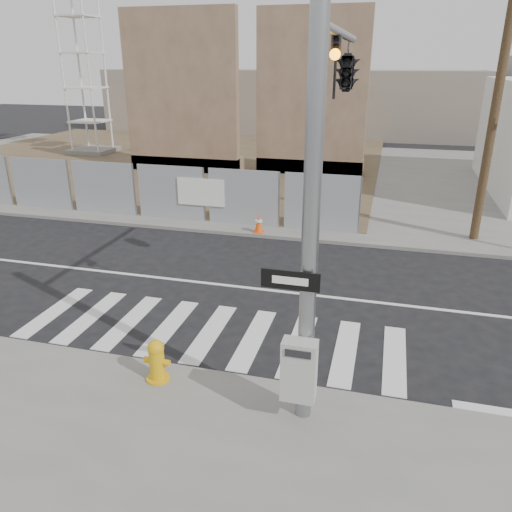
% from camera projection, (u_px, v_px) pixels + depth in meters
% --- Properties ---
extents(ground, '(100.00, 100.00, 0.00)m').
position_uv_depth(ground, '(242.00, 287.00, 13.40)').
color(ground, black).
rests_on(ground, ground).
extents(sidewalk_far, '(50.00, 20.00, 0.12)m').
position_uv_depth(sidewalk_far, '(318.00, 176.00, 25.97)').
color(sidewalk_far, slate).
rests_on(sidewalk_far, ground).
extents(signal_pole, '(0.96, 5.87, 7.00)m').
position_uv_depth(signal_pole, '(337.00, 113.00, 9.21)').
color(signal_pole, gray).
rests_on(signal_pole, sidewalk_near).
extents(chain_link_fence, '(24.60, 0.04, 2.00)m').
position_uv_depth(chain_link_fence, '(37.00, 183.00, 19.88)').
color(chain_link_fence, gray).
rests_on(chain_link_fence, sidewalk_far).
extents(concrete_wall_left, '(6.00, 1.30, 8.00)m').
position_uv_depth(concrete_wall_left, '(183.00, 109.00, 25.61)').
color(concrete_wall_left, brown).
rests_on(concrete_wall_left, sidewalk_far).
extents(concrete_wall_right, '(5.50, 1.30, 8.00)m').
position_uv_depth(concrete_wall_right, '(311.00, 110.00, 24.95)').
color(concrete_wall_right, brown).
rests_on(concrete_wall_right, sidewalk_far).
extents(utility_pole_right, '(1.60, 0.28, 10.00)m').
position_uv_depth(utility_pole_right, '(501.00, 78.00, 14.88)').
color(utility_pole_right, '#503D25').
rests_on(utility_pole_right, sidewalk_far).
extents(fire_hydrant, '(0.51, 0.46, 0.83)m').
position_uv_depth(fire_hydrant, '(157.00, 361.00, 9.18)').
color(fire_hydrant, '#DCA10C').
rests_on(fire_hydrant, sidewalk_near).
extents(traffic_cone_c, '(0.45, 0.45, 0.73)m').
position_uv_depth(traffic_cone_c, '(174.00, 207.00, 18.96)').
color(traffic_cone_c, '#ED520C').
rests_on(traffic_cone_c, sidewalk_far).
extents(traffic_cone_d, '(0.37, 0.37, 0.64)m').
position_uv_depth(traffic_cone_d, '(259.00, 224.00, 17.19)').
color(traffic_cone_d, '#FF4C0D').
rests_on(traffic_cone_d, sidewalk_far).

